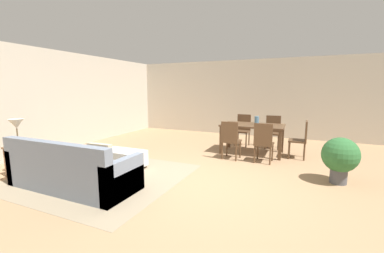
{
  "coord_description": "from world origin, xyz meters",
  "views": [
    {
      "loc": [
        1.62,
        -3.95,
        1.67
      ],
      "look_at": [
        -0.78,
        1.43,
        0.77
      ],
      "focal_mm": 23.0,
      "sensor_mm": 36.0,
      "label": 1
    }
  ],
  "objects": [
    {
      "name": "dining_chair_near_left",
      "position": [
        0.13,
        1.63,
        0.52
      ],
      "size": [
        0.42,
        0.42,
        0.92
      ],
      "color": "#513823",
      "rests_on": "ground_plane"
    },
    {
      "name": "ottoman_table",
      "position": [
        -1.76,
        0.06,
        0.22
      ],
      "size": [
        0.93,
        0.49,
        0.39
      ],
      "color": "silver",
      "rests_on": "ground_plane"
    },
    {
      "name": "ground_plane",
      "position": [
        0.0,
        0.0,
        0.0
      ],
      "size": [
        10.8,
        10.8,
        0.0
      ],
      "primitive_type": "plane",
      "color": "#9E7A56"
    },
    {
      "name": "dining_chair_far_left",
      "position": [
        0.07,
        3.27,
        0.52
      ],
      "size": [
        0.42,
        0.42,
        0.92
      ],
      "color": "#513823",
      "rests_on": "ground_plane"
    },
    {
      "name": "dining_chair_head_east",
      "position": [
        1.66,
        2.4,
        0.52
      ],
      "size": [
        0.4,
        0.4,
        0.92
      ],
      "color": "#513823",
      "rests_on": "ground_plane"
    },
    {
      "name": "couch",
      "position": [
        -1.86,
        -1.14,
        0.3
      ],
      "size": [
        2.25,
        0.88,
        0.86
      ],
      "color": "slate",
      "rests_on": "ground_plane"
    },
    {
      "name": "side_table",
      "position": [
        -3.28,
        -1.11,
        0.46
      ],
      "size": [
        0.4,
        0.4,
        0.59
      ],
      "color": "brown",
      "rests_on": "ground_plane"
    },
    {
      "name": "dining_table",
      "position": [
        0.49,
        2.43,
        0.66
      ],
      "size": [
        1.56,
        0.91,
        0.76
      ],
      "color": "#513823",
      "rests_on": "ground_plane"
    },
    {
      "name": "table_lamp",
      "position": [
        -3.28,
        -1.11,
        1.0
      ],
      "size": [
        0.26,
        0.26,
        0.53
      ],
      "color": "brown",
      "rests_on": "side_table"
    },
    {
      "name": "dining_chair_near_right",
      "position": [
        0.89,
        1.65,
        0.52
      ],
      "size": [
        0.41,
        0.41,
        0.92
      ],
      "color": "#513823",
      "rests_on": "ground_plane"
    },
    {
      "name": "dining_chair_far_right",
      "position": [
        0.92,
        3.27,
        0.52
      ],
      "size": [
        0.42,
        0.42,
        0.92
      ],
      "color": "#513823",
      "rests_on": "ground_plane"
    },
    {
      "name": "wall_back",
      "position": [
        0.0,
        5.0,
        1.35
      ],
      "size": [
        9.0,
        0.12,
        2.7
      ],
      "primitive_type": "cube",
      "color": "#BCB2A0",
      "rests_on": "ground_plane"
    },
    {
      "name": "potted_plant",
      "position": [
        2.3,
        0.95,
        0.49
      ],
      "size": [
        0.61,
        0.61,
        0.83
      ],
      "color": "#4C4C51",
      "rests_on": "ground_plane"
    },
    {
      "name": "wall_left",
      "position": [
        -4.5,
        0.5,
        1.35
      ],
      "size": [
        0.12,
        11.0,
        2.7
      ],
      "primitive_type": "cube",
      "color": "#BCB2A0",
      "rests_on": "ground_plane"
    },
    {
      "name": "vase_centerpiece",
      "position": [
        0.59,
        2.48,
        0.87
      ],
      "size": [
        0.11,
        0.11,
        0.21
      ],
      "primitive_type": "cylinder",
      "color": "slate",
      "rests_on": "dining_table"
    },
    {
      "name": "area_rug",
      "position": [
        -1.81,
        -0.52,
        0.0
      ],
      "size": [
        3.0,
        2.8,
        0.01
      ],
      "primitive_type": "cube",
      "color": "gray",
      "rests_on": "ground_plane"
    }
  ]
}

